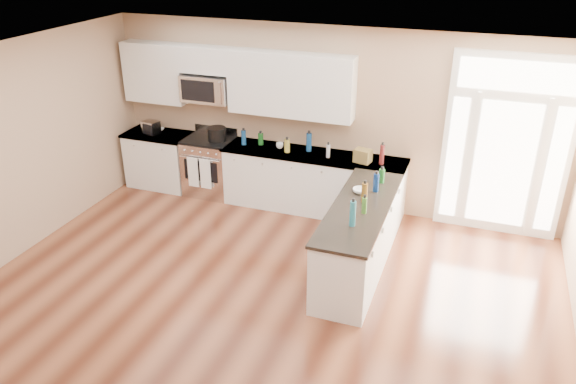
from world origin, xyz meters
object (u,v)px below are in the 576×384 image
(peninsula_cabinet, at_px, (359,240))
(stockpot, at_px, (217,134))
(toaster_oven, at_px, (151,127))
(kitchen_range, at_px, (210,166))

(peninsula_cabinet, height_order, stockpot, stockpot)
(toaster_oven, bearing_deg, stockpot, 16.16)
(stockpot, bearing_deg, peninsula_cabinet, -28.39)
(kitchen_range, xyz_separation_m, toaster_oven, (-1.02, -0.06, 0.57))
(toaster_oven, bearing_deg, peninsula_cabinet, -6.80)
(kitchen_range, relative_size, stockpot, 3.65)
(peninsula_cabinet, distance_m, stockpot, 3.13)
(peninsula_cabinet, xyz_separation_m, toaster_oven, (-3.87, 1.39, 0.61))
(kitchen_range, relative_size, toaster_oven, 4.24)
(kitchen_range, bearing_deg, peninsula_cabinet, -26.93)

